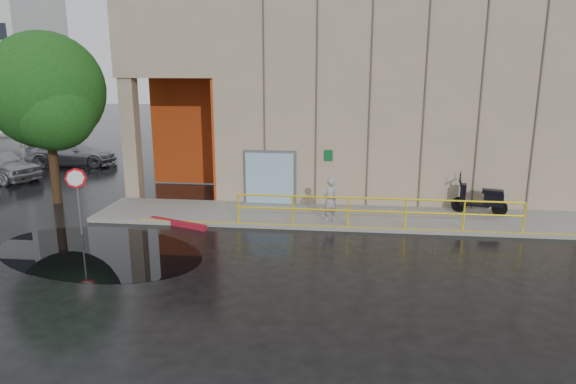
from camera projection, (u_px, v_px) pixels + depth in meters
name	position (u px, v px, depth m)	size (l,w,h in m)	color
ground	(233.00, 260.00, 14.83)	(120.00, 120.00, 0.00)	black
sidewalk	(367.00, 218.00, 18.71)	(20.00, 3.00, 0.15)	gray
building	(389.00, 94.00, 23.85)	(20.00, 10.17, 8.00)	gray
guardrail	(377.00, 212.00, 17.23)	(9.56, 0.06, 1.03)	yellow
person	(330.00, 200.00, 17.82)	(0.57, 0.37, 1.56)	#9A9A9E
scooter	(481.00, 191.00, 18.74)	(2.01, 1.11, 1.52)	black
stop_sign	(77.00, 186.00, 16.65)	(0.60, 0.39, 2.27)	slate
red_curb	(178.00, 223.00, 17.98)	(2.40, 0.18, 0.18)	maroon
puddle	(98.00, 251.00, 15.52)	(6.95, 4.28, 0.01)	black
car_c	(72.00, 153.00, 28.70)	(1.98, 4.87, 1.41)	#9B9DA2
tree_near	(48.00, 95.00, 19.84)	(4.52, 4.52, 6.79)	black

